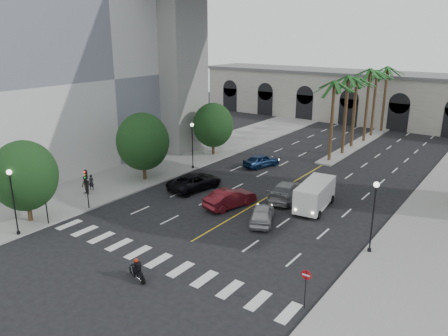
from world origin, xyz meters
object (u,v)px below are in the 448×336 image
lamp_post_left_near (13,197)px  car_a (262,214)px  motorcycle_rider (137,270)px  car_c (195,181)px  lamp_post_left_far (192,142)px  traffic_signal_far (87,183)px  car_d (287,191)px  car_e (261,161)px  pedestrian_a (91,182)px  pedestrian_b (86,185)px  cargo_van (315,194)px  do_not_enter_sign (306,281)px  car_b (230,198)px  lamp_post_right (374,211)px  traffic_signal_near (45,196)px

lamp_post_left_near → car_a: lamp_post_left_near is taller
motorcycle_rider → car_c: bearing=133.0°
lamp_post_left_far → traffic_signal_far: lamp_post_left_far is taller
car_d → car_e: (-7.27, 7.40, -0.08)m
traffic_signal_far → pedestrian_a: traffic_signal_far is taller
pedestrian_b → motorcycle_rider: bearing=-20.0°
car_a → cargo_van: cargo_van is taller
lamp_post_left_near → traffic_signal_far: 6.54m
car_e → do_not_enter_sign: 27.13m
lamp_post_left_near → do_not_enter_sign: bearing=11.4°
lamp_post_left_near → lamp_post_left_far: 21.00m
motorcycle_rider → car_b: size_ratio=0.39×
lamp_post_right → motorcycle_rider: lamp_post_right is taller
do_not_enter_sign → motorcycle_rider: bearing=-161.9°
lamp_post_left_far → pedestrian_a: bearing=-106.9°
motorcycle_rider → car_b: (-2.13, 13.26, 0.17)m
lamp_post_left_near → motorcycle_rider: size_ratio=2.72×
lamp_post_right → car_c: bearing=170.7°
car_b → pedestrian_b: bearing=38.5°
pedestrian_b → car_e: bearing=70.8°
do_not_enter_sign → lamp_post_right: bearing=82.9°
traffic_signal_far → pedestrian_b: traffic_signal_far is taller
motorcycle_rider → do_not_enter_sign: size_ratio=0.81×
lamp_post_right → car_b: (-12.90, 1.24, -2.39)m
lamp_post_left_far → car_d: lamp_post_left_far is taller
car_d → cargo_van: (3.01, -0.63, 0.50)m
lamp_post_left_far → traffic_signal_near: (0.10, -18.50, -0.71)m
traffic_signal_near → car_b: traffic_signal_near is taller
cargo_van → pedestrian_a: 21.45m
car_e → motorcycle_rider: bearing=122.1°
car_a → car_e: car_e is taller
pedestrian_a → pedestrian_b: size_ratio=0.84×
lamp_post_left_far → car_d: size_ratio=0.92×
car_b → car_e: car_b is taller
car_e → car_a: bearing=139.7°
car_b → do_not_enter_sign: 15.53m
traffic_signal_far → do_not_enter_sign: (21.80, -2.08, -0.75)m
car_e → car_d: bearing=152.9°
lamp_post_left_far → car_d: bearing=-9.1°
pedestrian_a → do_not_enter_sign: size_ratio=0.64×
lamp_post_left_near → pedestrian_a: bearing=109.8°
cargo_van → traffic_signal_near: bearing=-142.5°
traffic_signal_far → car_a: size_ratio=0.82×
car_d → car_a: bearing=89.1°
traffic_signal_near → car_b: size_ratio=0.72×
car_e → traffic_signal_far: bearing=92.2°
traffic_signal_far → pedestrian_a: (-3.56, 3.12, -1.59)m
car_d → pedestrian_a: car_d is taller
lamp_post_left_near → car_a: bearing=43.2°
car_c → traffic_signal_far: bearing=75.3°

